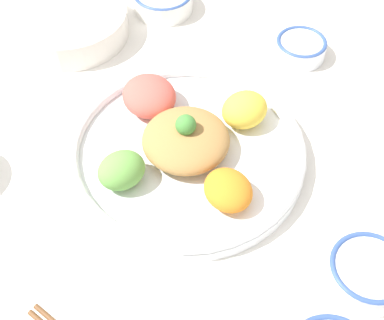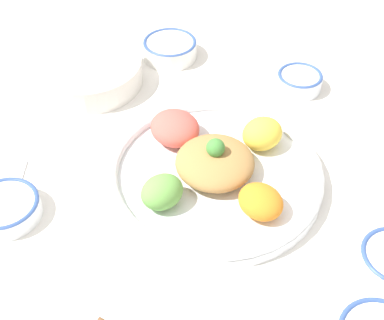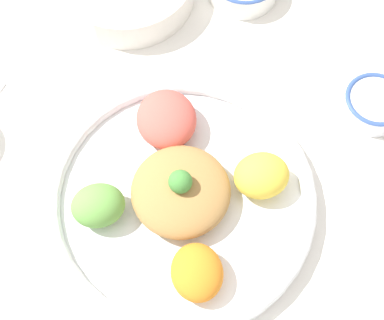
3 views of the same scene
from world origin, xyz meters
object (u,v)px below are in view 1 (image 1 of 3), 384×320
at_px(salad_platter, 185,147).
at_px(side_serving_bowl, 69,22).
at_px(sauce_bowl_red, 301,47).
at_px(sauce_bowl_far, 367,273).
at_px(rice_bowl_plain, 163,0).

height_order(salad_platter, side_serving_bowl, salad_platter).
distance_m(sauce_bowl_red, side_serving_bowl, 0.44).
bearing_deg(salad_platter, sauce_bowl_far, -130.58).
xyz_separation_m(salad_platter, sauce_bowl_red, (0.25, -0.20, -0.00)).
xyz_separation_m(sauce_bowl_red, side_serving_bowl, (0.05, 0.43, 0.01)).
bearing_deg(salad_platter, side_serving_bowl, 37.28).
bearing_deg(sauce_bowl_red, salad_platter, 140.34).
bearing_deg(sauce_bowl_far, sauce_bowl_red, 4.78).
xyz_separation_m(rice_bowl_plain, sauce_bowl_far, (-0.59, -0.30, 0.00)).
distance_m(salad_platter, side_serving_bowl, 0.38).
distance_m(rice_bowl_plain, side_serving_bowl, 0.19).
distance_m(salad_platter, sauce_bowl_red, 0.32).
distance_m(sauce_bowl_red, sauce_bowl_far, 0.45).
bearing_deg(side_serving_bowl, rice_bowl_plain, -64.32).
height_order(sauce_bowl_red, sauce_bowl_far, sauce_bowl_far).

